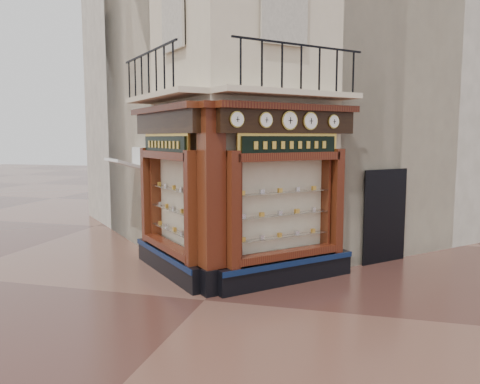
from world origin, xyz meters
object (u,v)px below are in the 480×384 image
(signboard_right, at_px, (290,145))
(signboard_left, at_px, (165,144))
(clock_a, at_px, (237,119))
(awning, at_px, (128,252))
(clock_e, at_px, (334,122))
(clock_b, at_px, (266,120))
(corner_pilaster, at_px, (212,201))
(clock_d, at_px, (310,121))
(clock_c, at_px, (290,121))

(signboard_right, bearing_deg, signboard_left, 135.00)
(clock_a, relative_size, awning, 0.23)
(clock_e, bearing_deg, awning, 125.42)
(clock_a, height_order, clock_b, same)
(corner_pilaster, distance_m, signboard_left, 2.12)
(clock_d, bearing_deg, clock_b, -180.00)
(signboard_right, bearing_deg, clock_b, -171.01)
(clock_b, bearing_deg, clock_a, 180.00)
(awning, bearing_deg, signboard_left, -175.93)
(clock_a, bearing_deg, clock_c, -0.00)
(clock_c, relative_size, clock_d, 1.04)
(awning, relative_size, signboard_right, 0.75)
(clock_a, height_order, awning, clock_a)
(clock_c, bearing_deg, clock_b, 180.00)
(signboard_left, height_order, signboard_right, signboard_left)
(clock_d, bearing_deg, signboard_left, 139.32)
(clock_a, distance_m, signboard_left, 2.34)
(clock_b, distance_m, signboard_left, 2.62)
(clock_b, bearing_deg, corner_pilaster, 157.90)
(clock_d, xyz_separation_m, signboard_right, (-0.41, -0.25, -0.52))
(corner_pilaster, height_order, clock_a, corner_pilaster)
(clock_b, height_order, clock_d, clock_d)
(signboard_left, bearing_deg, clock_a, -162.69)
(clock_d, height_order, awning, clock_d)
(signboard_left, bearing_deg, clock_b, -147.86)
(clock_e, relative_size, awning, 0.22)
(clock_d, xyz_separation_m, clock_e, (0.47, 0.47, -0.00))
(clock_b, xyz_separation_m, clock_d, (0.82, 0.82, 0.00))
(corner_pilaster, distance_m, clock_d, 2.81)
(signboard_left, relative_size, signboard_right, 1.01)
(clock_c, relative_size, awning, 0.28)
(clock_d, height_order, clock_e, clock_d)
(signboard_right, bearing_deg, clock_a, -175.45)
(awning, bearing_deg, clock_c, -155.62)
(clock_a, bearing_deg, corner_pilaster, 130.28)
(clock_c, relative_size, signboard_left, 0.21)
(awning, bearing_deg, clock_a, -169.73)
(clock_a, relative_size, signboard_right, 0.17)
(corner_pilaster, relative_size, signboard_left, 2.07)
(clock_d, height_order, signboard_right, clock_d)
(awning, height_order, signboard_right, signboard_right)
(clock_b, xyz_separation_m, signboard_left, (-2.51, 0.57, -0.52))
(clock_e, bearing_deg, clock_c, -180.00)
(clock_b, relative_size, awning, 0.23)
(signboard_left, xyz_separation_m, signboard_right, (2.92, -0.00, -0.00))
(clock_d, distance_m, signboard_left, 3.38)
(corner_pilaster, bearing_deg, clock_e, -8.43)
(clock_c, bearing_deg, signboard_left, 132.17)
(corner_pilaster, xyz_separation_m, signboard_right, (1.46, 1.01, 1.15))
(signboard_right, bearing_deg, corner_pilaster, 169.75)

